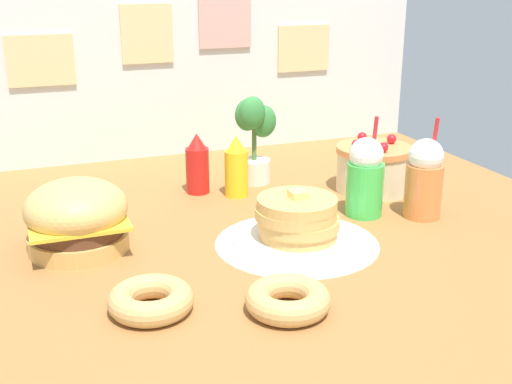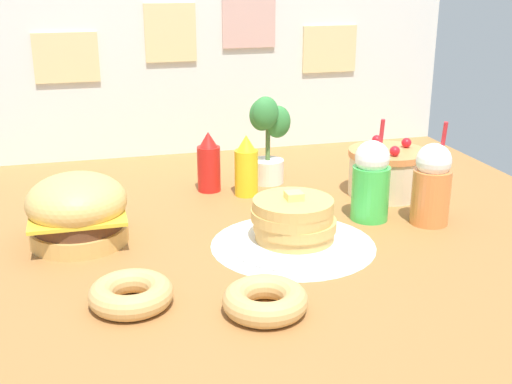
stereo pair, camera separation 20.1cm
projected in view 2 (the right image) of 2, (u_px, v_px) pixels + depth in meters
ground_plane at (278, 244)px, 1.97m from camera, size 2.15×2.14×0.02m
back_wall at (208, 54)px, 2.80m from camera, size 2.15×0.04×0.85m
doily_mat at (293, 245)px, 1.94m from camera, size 0.49×0.49×0.00m
burger at (77, 210)px, 1.93m from camera, size 0.29×0.29×0.21m
pancake_stack at (293, 225)px, 1.92m from camera, size 0.38×0.38×0.16m
layer_cake at (386, 172)px, 2.35m from camera, size 0.28×0.28×0.20m
ketchup_bottle at (209, 164)px, 2.38m from camera, size 0.08×0.08×0.22m
mustard_bottle at (246, 168)px, 2.34m from camera, size 0.08×0.08×0.22m
cream_soda_cup at (371, 181)px, 2.10m from camera, size 0.12×0.12×0.33m
orange_float_cup at (432, 184)px, 2.07m from camera, size 0.12×0.12×0.33m
donut_pink_glaze at (131, 293)px, 1.58m from camera, size 0.21×0.21×0.06m
donut_chocolate at (265, 300)px, 1.55m from camera, size 0.21×0.21×0.06m
potted_plant at (268, 136)px, 2.45m from camera, size 0.16×0.14×0.34m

